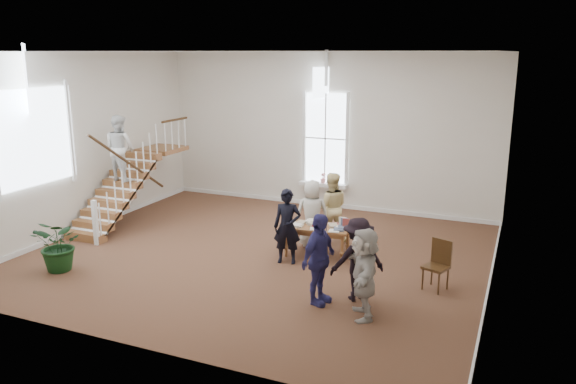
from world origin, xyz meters
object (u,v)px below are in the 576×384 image
at_px(police_officer, 287,226).
at_px(elderly_woman, 312,213).
at_px(woman_cluster_c, 364,273).
at_px(floor_plant, 60,245).
at_px(woman_cluster_a, 319,259).
at_px(library_table, 318,229).
at_px(side_chair, 438,262).
at_px(woman_cluster_b, 358,259).
at_px(person_yellow, 331,207).

distance_m(police_officer, elderly_woman, 1.25).
bearing_deg(woman_cluster_c, floor_plant, -107.14).
height_order(woman_cluster_a, woman_cluster_c, woman_cluster_a).
xyz_separation_m(library_table, elderly_woman, (-0.36, 0.60, 0.18)).
bearing_deg(library_table, police_officer, -129.65).
relative_size(library_table, side_chair, 1.57).
bearing_deg(police_officer, woman_cluster_b, -46.14).
bearing_deg(police_officer, side_chair, -16.19).
relative_size(woman_cluster_a, side_chair, 1.74).
relative_size(person_yellow, woman_cluster_b, 1.08).
bearing_deg(library_table, elderly_woman, 116.57).
height_order(library_table, person_yellow, person_yellow).
height_order(elderly_woman, woman_cluster_a, woman_cluster_a).
height_order(library_table, woman_cluster_b, woman_cluster_b).
bearing_deg(side_chair, person_yellow, 167.12).
height_order(library_table, police_officer, police_officer).
bearing_deg(person_yellow, police_officer, 55.74).
distance_m(person_yellow, side_chair, 3.42).
bearing_deg(woman_cluster_b, elderly_woman, -87.71).
bearing_deg(woman_cluster_c, woman_cluster_b, -176.22).
distance_m(police_officer, woman_cluster_c, 2.92).
relative_size(police_officer, elderly_woman, 1.03).
height_order(elderly_woman, floor_plant, elderly_woman).
bearing_deg(library_table, person_yellow, 88.57).
relative_size(library_table, elderly_woman, 0.97).
xyz_separation_m(library_table, floor_plant, (-4.65, -2.96, -0.05)).
relative_size(person_yellow, woman_cluster_c, 1.05).
bearing_deg(side_chair, elderly_woman, 176.90).
height_order(police_officer, person_yellow, person_yellow).
bearing_deg(woman_cluster_c, person_yellow, -174.12).
height_order(police_officer, side_chair, police_officer).
bearing_deg(floor_plant, woman_cluster_c, 3.85).
xyz_separation_m(police_officer, woman_cluster_b, (1.94, -1.22, -0.03)).
distance_m(police_officer, woman_cluster_a, 2.14).
bearing_deg(elderly_woman, woman_cluster_c, 100.31).
xyz_separation_m(elderly_woman, side_chair, (3.14, -1.38, -0.25)).
distance_m(library_table, person_yellow, 1.12).
xyz_separation_m(police_officer, person_yellow, (0.40, 1.75, 0.03)).
distance_m(library_table, elderly_woman, 0.72).
distance_m(person_yellow, floor_plant, 6.13).
distance_m(police_officer, person_yellow, 1.80).
relative_size(library_table, police_officer, 0.94).
distance_m(woman_cluster_b, woman_cluster_c, 0.72).
xyz_separation_m(woman_cluster_b, side_chair, (1.30, 1.09, -0.24)).
bearing_deg(woman_cluster_b, floor_plant, -24.28).
height_order(woman_cluster_b, woman_cluster_c, woman_cluster_c).
xyz_separation_m(woman_cluster_a, floor_plant, (-5.53, -0.63, -0.28)).
xyz_separation_m(elderly_woman, woman_cluster_c, (2.14, -3.12, 0.01)).
xyz_separation_m(woman_cluster_c, floor_plant, (-6.43, -0.43, -0.24)).
distance_m(elderly_woman, person_yellow, 0.59).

